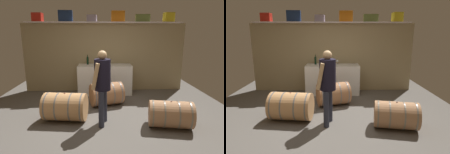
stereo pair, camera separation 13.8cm
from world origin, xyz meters
The scene contains 16 objects.
ground_plane centered at (0.00, 0.62, -0.01)m, with size 6.39×8.15×0.02m, color #5A564F.
back_wall_panel centered at (0.00, 2.47, 1.09)m, with size 5.19×0.10×2.19m, color #9E8B64.
high_shelf_board centered at (0.00, 2.32, 2.20)m, with size 4.77×0.40×0.03m, color white.
toolcase_red centered at (-2.01, 2.32, 2.35)m, with size 0.29×0.25×0.26m, color red.
toolcase_navy centered at (-1.18, 2.32, 2.39)m, with size 0.41×0.22×0.33m, color navy.
toolcase_grey centered at (-0.38, 2.32, 2.32)m, with size 0.28×0.29×0.20m, color gray.
toolcase_orange centered at (0.42, 2.32, 2.38)m, with size 0.40×0.26×0.32m, color orange.
toolcase_olive centered at (1.18, 2.32, 2.33)m, with size 0.44×0.21×0.23m, color olive.
toolcase_yellow centered at (2.00, 2.32, 2.36)m, with size 0.28×0.29×0.28m, color yellow.
work_cabinet centered at (0.00, 2.10, 0.46)m, with size 1.66×0.62×0.92m, color white.
wine_bottle_dark centered at (-0.54, 2.22, 1.05)m, with size 0.07×0.07×0.31m.
wine_glass centered at (0.15, 2.31, 1.00)m, with size 0.08×0.08×0.13m.
wine_barrel_near centered at (1.31, -0.20, 0.28)m, with size 0.94×0.69×0.56m.
wine_barrel_far centered at (0.03, 1.10, 0.30)m, with size 0.97×0.82×0.62m.
wine_barrel_flank centered at (-0.89, 0.23, 0.31)m, with size 0.97×0.71×0.63m.
winemaker_pouring centered at (-0.07, 0.00, 0.96)m, with size 0.40×0.49×1.56m.
Camera 2 is at (0.09, -3.69, 1.89)m, focal length 30.17 mm.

